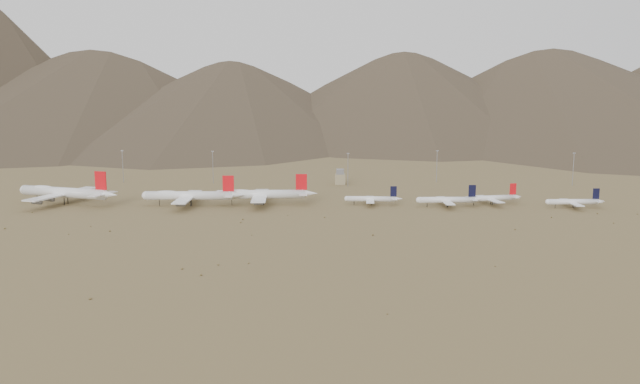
{
  "coord_description": "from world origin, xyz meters",
  "views": [
    {
      "loc": [
        27.87,
        -363.46,
        72.25
      ],
      "look_at": [
        16.77,
        30.0,
        8.35
      ],
      "focal_mm": 35.0,
      "sensor_mm": 36.0,
      "label": 1
    }
  ],
  "objects_px": {
    "widebody_centre": "(190,195)",
    "control_tower": "(340,178)",
    "widebody_west": "(64,192)",
    "narrowbody_a": "(372,199)",
    "narrowbody_b": "(448,200)",
    "widebody_east": "(262,194)"
  },
  "relations": [
    {
      "from": "widebody_centre",
      "to": "control_tower",
      "type": "bearing_deg",
      "value": 43.89
    },
    {
      "from": "widebody_west",
      "to": "narrowbody_a",
      "type": "height_order",
      "value": "widebody_west"
    },
    {
      "from": "narrowbody_a",
      "to": "narrowbody_b",
      "type": "height_order",
      "value": "narrowbody_b"
    },
    {
      "from": "widebody_west",
      "to": "narrowbody_b",
      "type": "distance_m",
      "value": 245.88
    },
    {
      "from": "widebody_west",
      "to": "widebody_centre",
      "type": "bearing_deg",
      "value": 15.01
    },
    {
      "from": "widebody_east",
      "to": "widebody_centre",
      "type": "bearing_deg",
      "value": -176.57
    },
    {
      "from": "narrowbody_a",
      "to": "narrowbody_b",
      "type": "relative_size",
      "value": 0.88
    },
    {
      "from": "widebody_centre",
      "to": "control_tower",
      "type": "relative_size",
      "value": 5.47
    },
    {
      "from": "control_tower",
      "to": "widebody_centre",
      "type": "bearing_deg",
      "value": -134.98
    },
    {
      "from": "widebody_centre",
      "to": "control_tower",
      "type": "height_order",
      "value": "widebody_centre"
    },
    {
      "from": "widebody_west",
      "to": "control_tower",
      "type": "height_order",
      "value": "widebody_west"
    },
    {
      "from": "widebody_centre",
      "to": "narrowbody_a",
      "type": "xyz_separation_m",
      "value": [
        116.43,
        6.49,
        -2.73
      ]
    },
    {
      "from": "control_tower",
      "to": "widebody_east",
      "type": "bearing_deg",
      "value": -119.16
    },
    {
      "from": "widebody_west",
      "to": "widebody_east",
      "type": "xyz_separation_m",
      "value": [
        127.74,
        2.17,
        -1.0
      ]
    },
    {
      "from": "widebody_west",
      "to": "control_tower",
      "type": "xyz_separation_m",
      "value": [
        178.06,
        92.36,
        -2.47
      ]
    },
    {
      "from": "narrowbody_a",
      "to": "control_tower",
      "type": "distance_m",
      "value": 91.89
    },
    {
      "from": "widebody_east",
      "to": "narrowbody_b",
      "type": "bearing_deg",
      "value": -6.1
    },
    {
      "from": "control_tower",
      "to": "widebody_west",
      "type": "bearing_deg",
      "value": -152.58
    },
    {
      "from": "widebody_east",
      "to": "narrowbody_a",
      "type": "relative_size",
      "value": 1.78
    },
    {
      "from": "narrowbody_a",
      "to": "narrowbody_b",
      "type": "xyz_separation_m",
      "value": [
        47.36,
        -5.12,
        0.52
      ]
    },
    {
      "from": "narrowbody_a",
      "to": "widebody_west",
      "type": "bearing_deg",
      "value": -176.97
    },
    {
      "from": "widebody_centre",
      "to": "control_tower",
      "type": "xyz_separation_m",
      "value": [
        96.0,
        96.08,
        -1.4
      ]
    }
  ]
}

